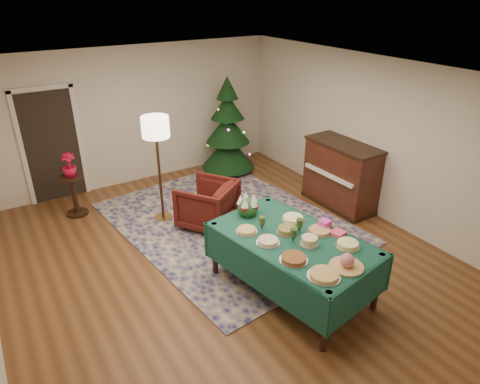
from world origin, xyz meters
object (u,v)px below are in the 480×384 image
christmas_tree (228,130)px  piano (341,176)px  gift_box (325,224)px  buffet_table (292,249)px  side_table (75,196)px  potted_plant (70,170)px  armchair (207,202)px  floor_lamp (156,134)px

christmas_tree → piano: christmas_tree is taller
gift_box → piano: piano is taller
gift_box → piano: bearing=40.1°
buffet_table → christmas_tree: (1.38, 3.95, 0.27)m
side_table → potted_plant: size_ratio=1.75×
christmas_tree → buffet_table: bearing=-109.2°
armchair → piano: piano is taller
buffet_table → christmas_tree: size_ratio=1.12×
buffet_table → floor_lamp: floor_lamp is taller
side_table → armchair: bearing=-41.2°
floor_lamp → potted_plant: bearing=142.2°
armchair → piano: size_ratio=0.62×
gift_box → potted_plant: 4.42m
side_table → piano: 4.75m
armchair → christmas_tree: (1.49, 1.84, 0.49)m
floor_lamp → gift_box: bearing=-66.7°
side_table → floor_lamp: bearing=-37.8°
christmas_tree → gift_box: bearing=-102.4°
buffet_table → side_table: 4.16m
floor_lamp → potted_plant: (-1.24, 0.96, -0.70)m
side_table → christmas_tree: size_ratio=0.36×
armchair → side_table: size_ratio=1.18×
piano → side_table: bearing=152.2°
christmas_tree → piano: (0.90, -2.48, -0.33)m
side_table → buffet_table: bearing=-62.6°
armchair → piano: bearing=131.1°
floor_lamp → christmas_tree: (2.05, 1.23, -0.63)m
gift_box → piano: size_ratio=0.09×
gift_box → potted_plant: (-2.42, 3.70, -0.02)m
christmas_tree → piano: 2.66m
gift_box → side_table: size_ratio=0.18×
floor_lamp → side_table: (-1.24, 0.96, -1.20)m
gift_box → buffet_table: bearing=177.6°
gift_box → side_table: (-2.42, 3.70, -0.52)m
gift_box → piano: (1.78, 1.49, -0.29)m
potted_plant → christmas_tree: christmas_tree is taller
buffet_table → gift_box: gift_box is taller
armchair → christmas_tree: christmas_tree is taller
buffet_table → piano: (2.28, 1.47, -0.07)m
floor_lamp → christmas_tree: size_ratio=0.89×
gift_box → floor_lamp: 3.06m
gift_box → floor_lamp: bearing=113.3°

